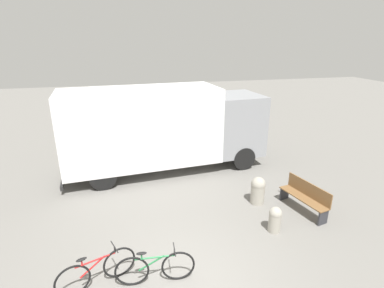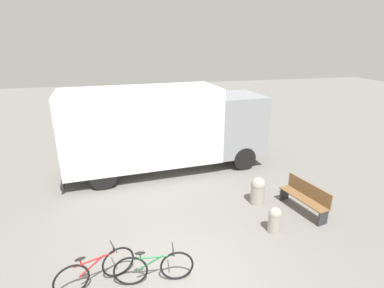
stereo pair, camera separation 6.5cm
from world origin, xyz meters
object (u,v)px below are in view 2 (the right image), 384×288
object	(u,v)px
bicycle_near	(96,270)
bicycle_middle	(154,268)
delivery_truck	(164,126)
park_bench	(305,196)
bollard_far_bench	(258,190)
bollard_near_bench	(275,219)

from	to	relation	value
bicycle_near	bicycle_middle	world-z (taller)	same
delivery_truck	park_bench	bearing A→B (deg)	-52.12
bicycle_near	bollard_far_bench	distance (m)	5.34
bicycle_near	park_bench	bearing A→B (deg)	-4.60
park_bench	bicycle_near	world-z (taller)	park_bench
delivery_truck	park_bench	world-z (taller)	delivery_truck
delivery_truck	bicycle_middle	world-z (taller)	delivery_truck
bicycle_near	bollard_far_bench	world-z (taller)	bollard_far_bench
delivery_truck	bollard_near_bench	xyz separation A→B (m)	(2.29, -4.78, -1.40)
delivery_truck	bicycle_middle	size ratio (longest dim) A/B	4.63
bollard_near_bench	park_bench	bearing A→B (deg)	27.83
park_bench	bollard_near_bench	xyz separation A→B (m)	(-1.40, -0.74, -0.10)
bicycle_near	bicycle_middle	xyz separation A→B (m)	(1.21, -0.21, 0.00)
bicycle_middle	bollard_near_bench	world-z (taller)	bicycle_middle
bollard_near_bench	bollard_far_bench	xyz separation A→B (m)	(0.20, 1.49, 0.08)
bicycle_near	bicycle_middle	distance (m)	1.23
bollard_far_bench	bicycle_middle	bearing A→B (deg)	-144.57
bollard_far_bench	bicycle_near	bearing A→B (deg)	-153.98
delivery_truck	bollard_far_bench	xyz separation A→B (m)	(2.49, -3.28, -1.32)
park_bench	bicycle_middle	distance (m)	5.12
delivery_truck	bicycle_middle	xyz separation A→B (m)	(-1.10, -5.84, -1.41)
delivery_truck	bicycle_near	distance (m)	6.24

